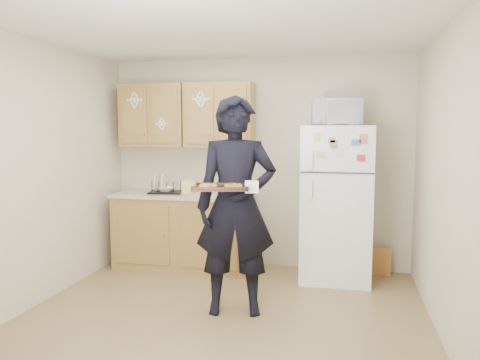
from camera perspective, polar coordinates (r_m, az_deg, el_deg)
name	(u,v)px	position (r m, az deg, el deg)	size (l,w,h in m)	color
floor	(220,322)	(4.24, -2.49, -16.88)	(3.60, 3.60, 0.00)	brown
ceiling	(218,25)	(3.99, -2.67, 18.35)	(3.60, 3.60, 0.00)	white
wall_back	(258,163)	(5.67, 2.19, 2.04)	(3.60, 0.04, 2.50)	beige
wall_front	(118,218)	(2.25, -14.71, -4.52)	(3.60, 0.04, 2.50)	beige
wall_left	(30,174)	(4.72, -24.18, 0.66)	(0.04, 3.60, 2.50)	beige
wall_right	(449,184)	(3.86, 24.15, -0.45)	(0.04, 3.60, 2.50)	beige
refrigerator	(336,203)	(5.25, 11.68, -2.80)	(0.75, 0.70, 1.70)	white
base_cabinet	(183,232)	(5.70, -6.93, -6.32)	(1.60, 0.60, 0.86)	brown
countertop	(183,195)	(5.62, -6.99, -1.83)	(1.64, 0.64, 0.04)	beige
upper_cab_left	(154,116)	(5.84, -10.40, 7.71)	(0.80, 0.33, 0.75)	brown
upper_cab_right	(219,115)	(5.57, -2.53, 7.88)	(0.80, 0.33, 0.75)	brown
cereal_box	(381,261)	(5.65, 16.87, -9.47)	(0.20, 0.07, 0.32)	#E9A752
person	(236,206)	(4.18, -0.48, -3.17)	(0.71, 0.47, 1.96)	black
baking_tray	(220,188)	(3.89, -2.40, -0.98)	(0.46, 0.34, 0.04)	black
pizza_front_left	(207,187)	(3.82, -4.06, -0.86)	(0.15, 0.15, 0.02)	orange
pizza_front_right	(233,187)	(3.81, -0.83, -0.86)	(0.15, 0.15, 0.02)	orange
pizza_back_left	(208,185)	(3.97, -3.90, -0.59)	(0.15, 0.15, 0.02)	orange
pizza_back_right	(233,185)	(3.96, -0.80, -0.59)	(0.15, 0.15, 0.02)	orange
microwave	(336,112)	(5.15, 11.65, 8.10)	(0.51, 0.35, 0.28)	white
foil_pan	(343,95)	(5.18, 12.46, 10.06)	(0.36, 0.25, 0.08)	silver
dish_rack	(166,187)	(5.67, -8.99, -0.80)	(0.39, 0.29, 0.16)	black
bowl	(166,189)	(5.67, -8.96, -1.12)	(0.21, 0.21, 0.05)	white
soap_bottle	(237,187)	(5.32, -0.38, -0.89)	(0.09, 0.10, 0.21)	white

